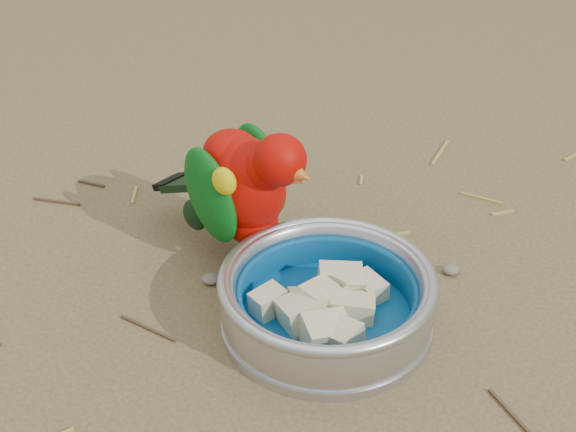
# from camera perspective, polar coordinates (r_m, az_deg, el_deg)

# --- Properties ---
(ground) EXTENTS (60.00, 60.00, 0.00)m
(ground) POSITION_cam_1_polar(r_m,az_deg,el_deg) (0.82, 3.48, -9.88)
(ground) COLOR brown
(food_bowl) EXTENTS (0.21, 0.21, 0.02)m
(food_bowl) POSITION_cam_1_polar(r_m,az_deg,el_deg) (0.86, 2.50, -6.74)
(food_bowl) COLOR #B2B2BA
(food_bowl) RESTS_ON ground
(bowl_wall) EXTENTS (0.21, 0.21, 0.04)m
(bowl_wall) POSITION_cam_1_polar(r_m,az_deg,el_deg) (0.84, 2.55, -5.19)
(bowl_wall) COLOR #B2B2BA
(bowl_wall) RESTS_ON food_bowl
(fruit_wedges) EXTENTS (0.12, 0.12, 0.03)m
(fruit_wedges) POSITION_cam_1_polar(r_m,az_deg,el_deg) (0.85, 2.54, -5.55)
(fruit_wedges) COLOR beige
(fruit_wedges) RESTS_ON food_bowl
(lory_parrot) EXTENTS (0.22, 0.19, 0.16)m
(lory_parrot) POSITION_cam_1_polar(r_m,az_deg,el_deg) (0.91, -2.77, 1.31)
(lory_parrot) COLOR #A90701
(lory_parrot) RESTS_ON ground
(ground_debris) EXTENTS (0.90, 0.80, 0.01)m
(ground_debris) POSITION_cam_1_polar(r_m,az_deg,el_deg) (0.86, 1.57, -7.32)
(ground_debris) COLOR #A59444
(ground_debris) RESTS_ON ground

